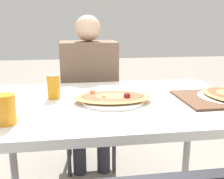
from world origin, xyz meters
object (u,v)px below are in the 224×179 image
dining_table (112,113)px  person_seated (89,82)px  soda_can (53,87)px  drink_glass (6,109)px  chair_far_seated (89,103)px  pizza_main (112,98)px

dining_table → person_seated: bearing=96.9°
soda_can → drink_glass: (-0.16, -0.34, -0.00)m
person_seated → drink_glass: person_seated is taller
chair_far_seated → person_seated: (0.00, -0.11, 0.20)m
person_seated → pizza_main: person_seated is taller
pizza_main → drink_glass: drink_glass is taller
person_seated → soda_can: person_seated is taller
chair_far_seated → pizza_main: (0.08, -0.78, 0.27)m
dining_table → pizza_main: (-0.00, -0.02, 0.09)m
chair_far_seated → soda_can: bearing=71.9°
soda_can → person_seated: bearing=68.6°
chair_far_seated → dining_table: bearing=95.9°
soda_can → drink_glass: soda_can is taller
chair_far_seated → person_seated: size_ratio=0.73×
chair_far_seated → soda_can: 0.77m
dining_table → chair_far_seated: bearing=95.9°
pizza_main → chair_far_seated: bearing=95.5°
chair_far_seated → person_seated: 0.23m
dining_table → chair_far_seated: size_ratio=1.54×
person_seated → soda_can: (-0.22, -0.56, 0.11)m
person_seated → pizza_main: bearing=96.5°
soda_can → dining_table: bearing=-16.2°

